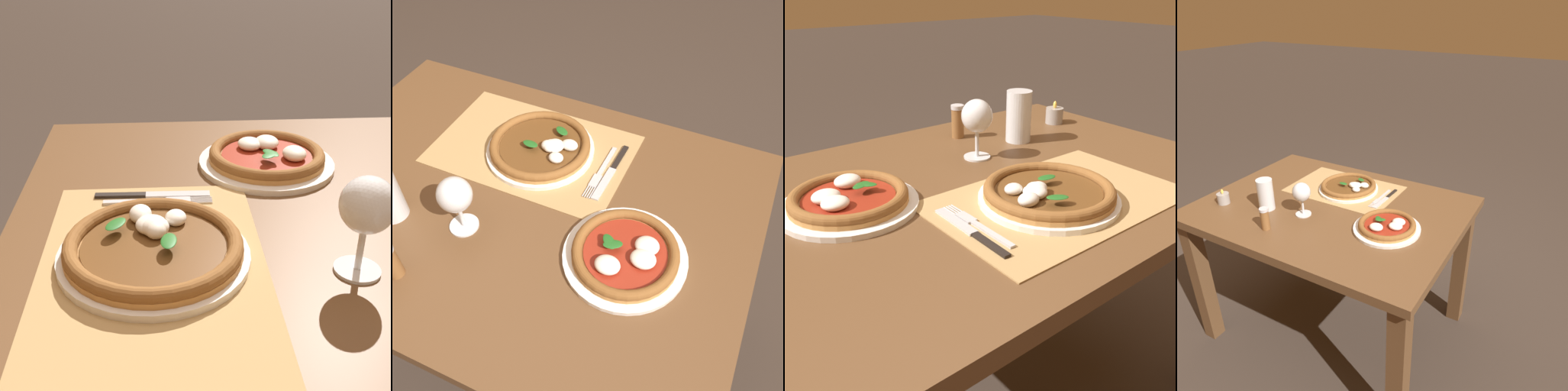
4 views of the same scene
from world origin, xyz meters
The scene contains 11 objects.
ground_plane centered at (0.00, 0.00, 0.00)m, with size 24.00×24.00×0.00m, color #382D26.
dining_table centered at (0.00, 0.00, 0.63)m, with size 1.20×0.87×0.74m.
paper_placemat centered at (0.05, -0.18, 0.74)m, with size 0.54×0.35×0.00m, color #A88451.
pizza_near centered at (0.02, -0.18, 0.76)m, with size 0.30×0.30×0.05m.
pizza_far centered at (-0.32, 0.05, 0.76)m, with size 0.28×0.28×0.05m.
wine_glass centered at (0.07, 0.12, 0.85)m, with size 0.08×0.08×0.16m.
pint_glass centered at (0.25, 0.16, 0.81)m, with size 0.07×0.07×0.15m.
fork centered at (-0.16, -0.17, 0.75)m, with size 0.02×0.20×0.00m.
knife centered at (-0.19, -0.18, 0.75)m, with size 0.02×0.22×0.01m.
votive_candle centered at (0.46, 0.22, 0.76)m, with size 0.06×0.06×0.07m.
pepper_shaker centered at (0.13, 0.29, 0.79)m, with size 0.04×0.04×0.10m.
Camera 4 is at (-0.93, 1.26, 1.59)m, focal length 35.00 mm.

